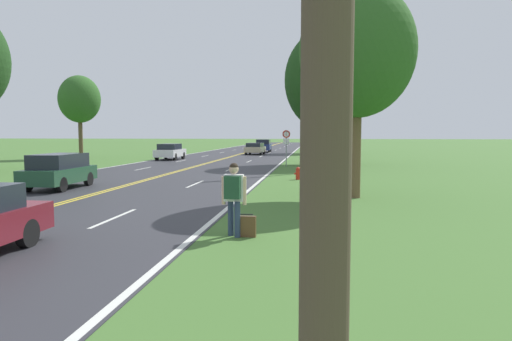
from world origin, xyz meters
TOP-DOWN VIEW (x-y plane):
  - hitchhiker_person at (6.93, 5.63)m, footprint 0.60×0.43m
  - suitcase at (7.24, 5.67)m, footprint 0.44×0.14m
  - fire_hydrant at (7.93, 19.40)m, footprint 0.41×0.25m
  - traffic_sign at (6.68, 29.12)m, footprint 0.60×0.10m
  - utility_pole_midground at (9.04, 24.72)m, footprint 1.80×0.24m
  - tree_behind_sign at (9.55, 53.41)m, footprint 5.90×5.90m
  - tree_mid_treeline at (9.91, 31.57)m, footprint 7.10×7.10m
  - tree_right_cluster at (-14.14, 37.48)m, footprint 4.00×4.00m
  - tree_far_back at (10.35, 12.80)m, footprint 4.34×4.34m
  - car_dark_green_van_mid_near at (-2.46, 13.96)m, footprint 1.87×4.01m
  - car_white_sedan_mid_far at (-4.68, 36.36)m, footprint 1.93×4.12m
  - car_champagne_hatchback_receding at (1.83, 47.98)m, footprint 2.09×4.13m
  - car_dark_blue_van_distant at (2.03, 54.82)m, footprint 2.04×4.47m

SIDE VIEW (x-z plane):
  - suitcase at x=7.24m, z-range -0.02..0.53m
  - fire_hydrant at x=7.93m, z-range 0.00..0.68m
  - car_champagne_hatchback_receding at x=1.83m, z-range 0.06..1.42m
  - car_white_sedan_mid_far at x=-4.68m, z-range 0.03..1.53m
  - car_dark_green_van_mid_near at x=-2.46m, z-range 0.05..1.60m
  - car_dark_blue_van_distant at x=2.03m, z-range 0.06..1.73m
  - hitchhiker_person at x=6.93m, z-range 0.20..1.96m
  - traffic_sign at x=6.68m, z-range 0.69..3.41m
  - utility_pole_midground at x=9.04m, z-range 0.16..9.88m
  - tree_far_back at x=10.35m, z-range 1.49..9.53m
  - tree_right_cluster at x=-14.14m, z-range 1.72..9.83m
  - tree_mid_treeline at x=9.91m, z-range 1.25..11.96m
  - tree_behind_sign at x=9.55m, z-range 1.73..12.04m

